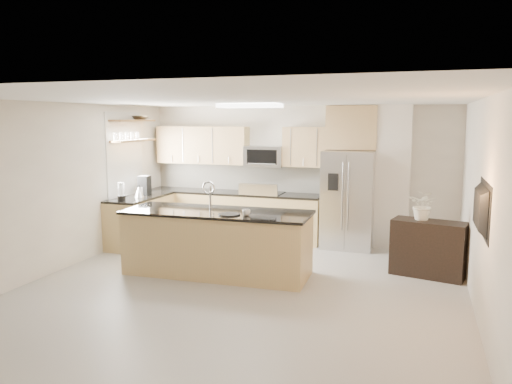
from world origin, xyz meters
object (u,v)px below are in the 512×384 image
(cup, at_px, (246,212))
(blender, at_px, (121,193))
(bowl, at_px, (140,117))
(microwave, at_px, (265,156))
(television, at_px, (476,209))
(platter, at_px, (229,214))
(credenza, at_px, (428,249))
(range, at_px, (263,216))
(island, at_px, (217,242))
(coffee_maker, at_px, (144,186))
(flower_vase, at_px, (424,198))
(refrigerator, at_px, (348,199))
(kettle, at_px, (139,191))

(cup, xyz_separation_m, blender, (-2.63, 0.85, 0.04))
(blender, relative_size, bowl, 0.81)
(microwave, xyz_separation_m, television, (3.51, -3.24, -0.28))
(platter, height_order, bowl, bowl)
(credenza, xyz_separation_m, cup, (-2.50, -1.11, 0.60))
(range, distance_m, microwave, 1.16)
(island, distance_m, bowl, 3.37)
(microwave, xyz_separation_m, credenza, (3.06, -1.52, -1.21))
(cup, distance_m, coffee_maker, 3.12)
(platter, bearing_deg, television, -10.25)
(credenza, height_order, television, television)
(coffee_maker, distance_m, flower_vase, 5.08)
(coffee_maker, bearing_deg, refrigerator, 12.32)
(refrigerator, bearing_deg, coffee_maker, -167.68)
(flower_vase, bearing_deg, kettle, 177.84)
(microwave, height_order, refrigerator, microwave)
(platter, height_order, coffee_maker, coffee_maker)
(island, xyz_separation_m, blender, (-2.09, 0.64, 0.57))
(kettle, bearing_deg, credenza, -2.57)
(range, height_order, coffee_maker, coffee_maker)
(microwave, height_order, platter, microwave)
(kettle, bearing_deg, cup, -27.44)
(platter, bearing_deg, credenza, 22.54)
(blender, bearing_deg, range, 38.68)
(blender, bearing_deg, flower_vase, 3.43)
(island, xyz_separation_m, cup, (0.54, -0.21, 0.53))
(platter, relative_size, kettle, 1.36)
(microwave, bearing_deg, credenza, -26.49)
(range, bearing_deg, blender, -141.32)
(refrigerator, height_order, blender, refrigerator)
(television, bearing_deg, coffee_maker, 68.09)
(platter, relative_size, bowl, 0.79)
(island, bearing_deg, coffee_maker, 143.94)
(flower_vase, relative_size, television, 0.63)
(cup, bearing_deg, television, -11.63)
(refrigerator, relative_size, coffee_maker, 4.96)
(kettle, height_order, television, television)
(island, distance_m, flower_vase, 3.17)
(range, xyz_separation_m, refrigerator, (1.66, -0.05, 0.42))
(range, bearing_deg, flower_vase, -24.67)
(refrigerator, bearing_deg, platter, -118.47)
(cup, bearing_deg, kettle, 152.56)
(cup, bearing_deg, blender, 162.08)
(platter, bearing_deg, cup, 6.28)
(cup, relative_size, bowl, 0.29)
(cup, bearing_deg, bowl, 146.92)
(microwave, bearing_deg, refrigerator, -5.86)
(bowl, bearing_deg, kettle, -65.26)
(cup, height_order, kettle, kettle)
(range, bearing_deg, coffee_maker, -157.53)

